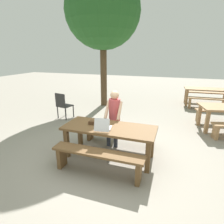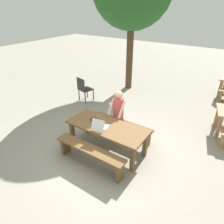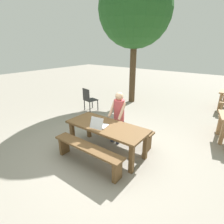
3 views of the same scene
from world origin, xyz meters
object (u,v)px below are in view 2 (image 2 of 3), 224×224
Objects in this scene: picnic_table_front at (107,129)px; laptop at (100,126)px; plastic_chair at (84,89)px; person_seated at (118,111)px; small_pouch at (94,119)px.

laptop is at bearing -112.50° from picnic_table_front.
plastic_chair reaches higher than picnic_table_front.
laptop is at bearing 150.39° from plastic_chair.
plastic_chair is (-2.29, 2.05, -0.29)m from laptop.
picnic_table_front is 3.01m from plastic_chair.
picnic_table_front is 2.16× the size of plastic_chair.
laptop is at bearing -88.04° from person_seated.
laptop is 2.94× the size of small_pouch.
laptop is 0.30× the size of person_seated.
small_pouch is at bearing 177.56° from picnic_table_front.
laptop is 0.79m from person_seated.
plastic_chair reaches higher than small_pouch.
laptop is 0.38m from small_pouch.
laptop reaches higher than small_pouch.
person_seated is at bearing 63.47° from small_pouch.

